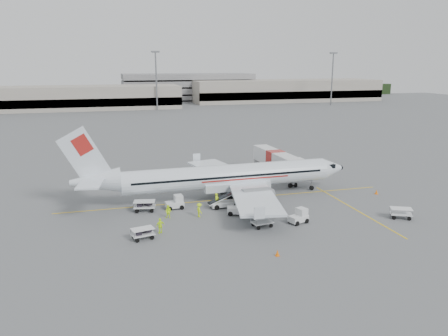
{
  "coord_description": "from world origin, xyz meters",
  "views": [
    {
      "loc": [
        -15.22,
        -53.25,
        17.5
      ],
      "look_at": [
        0.0,
        2.0,
        3.8
      ],
      "focal_mm": 35.0,
      "sensor_mm": 36.0,
      "label": 1
    }
  ],
  "objects_px": {
    "jet_bridge": "(275,164)",
    "tug_mid": "(237,208)",
    "belt_loader": "(225,197)",
    "aircraft": "(228,161)",
    "tug_aft": "(175,202)",
    "tug_fore": "(298,216)"
  },
  "relations": [
    {
      "from": "belt_loader",
      "to": "tug_fore",
      "type": "height_order",
      "value": "belt_loader"
    },
    {
      "from": "tug_mid",
      "to": "tug_aft",
      "type": "relative_size",
      "value": 1.01
    },
    {
      "from": "tug_fore",
      "to": "tug_mid",
      "type": "height_order",
      "value": "tug_mid"
    },
    {
      "from": "jet_bridge",
      "to": "belt_loader",
      "type": "bearing_deg",
      "value": -137.86
    },
    {
      "from": "jet_bridge",
      "to": "tug_fore",
      "type": "height_order",
      "value": "jet_bridge"
    },
    {
      "from": "jet_bridge",
      "to": "tug_mid",
      "type": "relative_size",
      "value": 7.29
    },
    {
      "from": "aircraft",
      "to": "tug_mid",
      "type": "height_order",
      "value": "aircraft"
    },
    {
      "from": "tug_aft",
      "to": "belt_loader",
      "type": "bearing_deg",
      "value": -13.1
    },
    {
      "from": "jet_bridge",
      "to": "tug_aft",
      "type": "distance_m",
      "value": 20.86
    },
    {
      "from": "aircraft",
      "to": "jet_bridge",
      "type": "relative_size",
      "value": 2.26
    },
    {
      "from": "belt_loader",
      "to": "tug_mid",
      "type": "bearing_deg",
      "value": -82.53
    },
    {
      "from": "jet_bridge",
      "to": "tug_mid",
      "type": "distance_m",
      "value": 18.61
    },
    {
      "from": "aircraft",
      "to": "tug_aft",
      "type": "xyz_separation_m",
      "value": [
        -7.65,
        -2.68,
        -4.22
      ]
    },
    {
      "from": "aircraft",
      "to": "jet_bridge",
      "type": "distance_m",
      "value": 13.35
    },
    {
      "from": "tug_mid",
      "to": "tug_aft",
      "type": "height_order",
      "value": "tug_mid"
    },
    {
      "from": "aircraft",
      "to": "tug_fore",
      "type": "height_order",
      "value": "aircraft"
    },
    {
      "from": "belt_loader",
      "to": "tug_mid",
      "type": "distance_m",
      "value": 3.15
    },
    {
      "from": "belt_loader",
      "to": "tug_fore",
      "type": "distance_m",
      "value": 10.05
    },
    {
      "from": "belt_loader",
      "to": "tug_aft",
      "type": "distance_m",
      "value": 6.24
    },
    {
      "from": "belt_loader",
      "to": "tug_aft",
      "type": "xyz_separation_m",
      "value": [
        -6.15,
        1.01,
        -0.43
      ]
    },
    {
      "from": "belt_loader",
      "to": "aircraft",
      "type": "bearing_deg",
      "value": 63.35
    },
    {
      "from": "belt_loader",
      "to": "tug_aft",
      "type": "height_order",
      "value": "belt_loader"
    }
  ]
}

